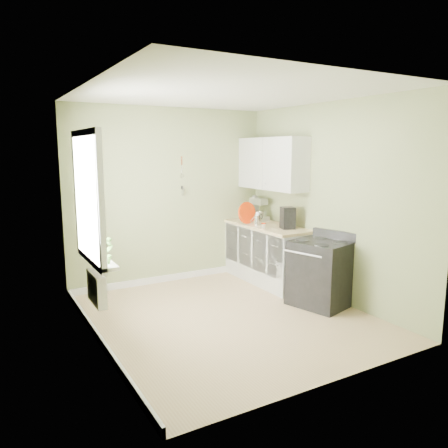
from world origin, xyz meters
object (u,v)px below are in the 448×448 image
stove (320,273)px  stand_mixer (258,210)px  coffee_maker (288,218)px  kettle (257,218)px

stove → stand_mixer: bearing=85.8°
stove → coffee_maker: coffee_maker is taller
stand_mixer → kettle: stand_mixer is taller
stove → coffee_maker: (0.07, 0.81, 0.62)m
kettle → stand_mixer: bearing=54.0°
stand_mixer → kettle: size_ratio=2.01×
coffee_maker → stove: bearing=-94.9°
stove → stand_mixer: (0.12, 1.65, 0.64)m
stove → kettle: bearing=95.9°
stove → coffee_maker: size_ratio=3.07×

